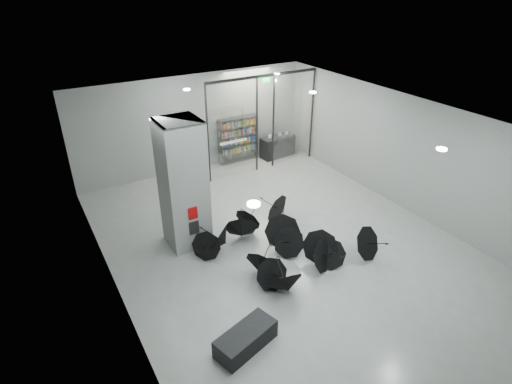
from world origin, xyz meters
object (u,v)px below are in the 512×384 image
bench (246,339)px  column (183,185)px  shop_counter (277,146)px  umbrella_cluster (281,247)px  bookshelf (238,139)px

bench → column: bearing=68.0°
column → bench: bearing=-95.9°
shop_counter → column: bearing=-150.3°
column → bench: size_ratio=2.69×
column → umbrella_cluster: size_ratio=0.76×
bench → umbrella_cluster: 3.58m
bench → shop_counter: 11.09m
bookshelf → umbrella_cluster: 7.26m
column → umbrella_cluster: bearing=-45.0°
bench → shop_counter: bearing=37.1°
umbrella_cluster → bench: bearing=-136.3°
shop_counter → umbrella_cluster: (-4.05, -6.41, -0.16)m
column → shop_counter: 7.67m
bookshelf → shop_counter: size_ratio=1.27×
bookshelf → shop_counter: bookshelf is taller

